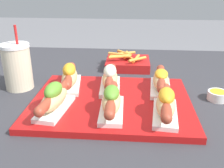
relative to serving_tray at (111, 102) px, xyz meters
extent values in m
cube|color=#B71414|center=(0.00, 0.00, 0.00)|extent=(0.46, 0.35, 0.02)
cube|color=white|center=(-0.14, -0.08, 0.01)|extent=(0.08, 0.16, 0.01)
ellipsoid|color=#DBB77A|center=(-0.14, -0.08, 0.04)|extent=(0.06, 0.14, 0.04)
cylinder|color=#9E3D28|center=(-0.14, -0.08, 0.05)|extent=(0.05, 0.17, 0.03)
sphere|color=#9E3D28|center=(-0.16, -0.16, 0.05)|extent=(0.03, 0.03, 0.03)
sphere|color=#9E3D28|center=(-0.13, 0.01, 0.05)|extent=(0.03, 0.03, 0.03)
ellipsoid|color=#5B992D|center=(-0.14, -0.08, 0.07)|extent=(0.05, 0.08, 0.04)
cube|color=white|center=(0.01, -0.08, 0.01)|extent=(0.06, 0.15, 0.01)
ellipsoid|color=#DBB77A|center=(0.01, -0.08, 0.04)|extent=(0.05, 0.14, 0.04)
cylinder|color=#9E3D28|center=(0.01, -0.08, 0.05)|extent=(0.03, 0.17, 0.03)
sphere|color=#9E3D28|center=(0.01, -0.16, 0.05)|extent=(0.03, 0.03, 0.03)
sphere|color=#9E3D28|center=(0.00, 0.01, 0.05)|extent=(0.03, 0.03, 0.03)
ellipsoid|color=#5B992D|center=(0.01, -0.08, 0.07)|extent=(0.04, 0.07, 0.03)
cube|color=white|center=(0.14, -0.08, 0.01)|extent=(0.07, 0.16, 0.01)
ellipsoid|color=#DBB77A|center=(0.14, -0.08, 0.04)|extent=(0.06, 0.14, 0.04)
cylinder|color=#9E3D28|center=(0.14, -0.08, 0.05)|extent=(0.04, 0.17, 0.03)
sphere|color=#9E3D28|center=(0.14, -0.17, 0.05)|extent=(0.03, 0.03, 0.03)
sphere|color=#9E3D28|center=(0.15, 0.00, 0.05)|extent=(0.03, 0.03, 0.03)
ellipsoid|color=gold|center=(0.14, -0.08, 0.07)|extent=(0.05, 0.08, 0.03)
cube|color=white|center=(-0.14, 0.08, 0.01)|extent=(0.08, 0.16, 0.01)
ellipsoid|color=#DBB77A|center=(-0.14, 0.08, 0.04)|extent=(0.07, 0.14, 0.04)
cylinder|color=#9E3D28|center=(-0.14, 0.08, 0.05)|extent=(0.05, 0.17, 0.03)
sphere|color=#9E3D28|center=(-0.13, 0.00, 0.05)|extent=(0.03, 0.03, 0.03)
sphere|color=#9E3D28|center=(-0.15, 0.16, 0.05)|extent=(0.03, 0.03, 0.03)
ellipsoid|color=gold|center=(-0.14, 0.08, 0.07)|extent=(0.05, 0.08, 0.04)
cube|color=white|center=(-0.01, 0.08, 0.01)|extent=(0.07, 0.16, 0.01)
ellipsoid|color=#DBB77A|center=(-0.01, 0.08, 0.04)|extent=(0.05, 0.14, 0.04)
cylinder|color=#9E3D28|center=(-0.01, 0.08, 0.05)|extent=(0.03, 0.17, 0.03)
sphere|color=#9E3D28|center=(0.00, -0.01, 0.05)|extent=(0.03, 0.03, 0.03)
sphere|color=#9E3D28|center=(-0.01, 0.16, 0.05)|extent=(0.03, 0.03, 0.03)
ellipsoid|color=silver|center=(-0.01, 0.08, 0.07)|extent=(0.04, 0.08, 0.04)
cube|color=white|center=(0.15, 0.08, 0.01)|extent=(0.07, 0.16, 0.01)
ellipsoid|color=#DBB77A|center=(0.15, 0.08, 0.04)|extent=(0.06, 0.14, 0.04)
cylinder|color=#9E3D28|center=(0.15, 0.08, 0.05)|extent=(0.04, 0.17, 0.03)
sphere|color=#9E3D28|center=(0.14, -0.01, 0.05)|extent=(0.03, 0.03, 0.03)
sphere|color=#9E3D28|center=(0.15, 0.16, 0.05)|extent=(0.03, 0.03, 0.03)
ellipsoid|color=gold|center=(0.15, 0.08, 0.06)|extent=(0.05, 0.08, 0.02)
cylinder|color=white|center=(0.32, 0.06, 0.00)|extent=(0.06, 0.06, 0.03)
cylinder|color=yellow|center=(0.32, 0.06, 0.01)|extent=(0.05, 0.05, 0.01)
cylinder|color=beige|center=(-0.32, 0.10, 0.06)|extent=(0.09, 0.09, 0.14)
cylinder|color=white|center=(-0.32, 0.10, 0.14)|extent=(0.09, 0.09, 0.01)
cylinder|color=red|center=(-0.30, 0.10, 0.17)|extent=(0.01, 0.01, 0.06)
cube|color=#B21919|center=(0.04, 0.33, 0.01)|extent=(0.17, 0.15, 0.03)
cylinder|color=gold|center=(0.08, 0.29, 0.04)|extent=(0.07, 0.06, 0.01)
cylinder|color=gold|center=(0.07, 0.32, 0.03)|extent=(0.03, 0.09, 0.01)
cylinder|color=gold|center=(0.01, 0.30, 0.04)|extent=(0.09, 0.04, 0.01)
cylinder|color=gold|center=(0.04, 0.34, 0.03)|extent=(0.04, 0.07, 0.01)
cylinder|color=gold|center=(0.03, 0.37, 0.04)|extent=(0.08, 0.04, 0.01)
cylinder|color=gold|center=(0.03, 0.35, 0.04)|extent=(0.02, 0.08, 0.01)
cylinder|color=gold|center=(0.02, 0.36, 0.04)|extent=(0.06, 0.07, 0.01)
cylinder|color=gold|center=(0.00, 0.34, 0.04)|extent=(0.09, 0.04, 0.01)
cylinder|color=gold|center=(0.01, 0.31, 0.04)|extent=(0.08, 0.01, 0.01)
camera|label=1|loc=(0.06, -0.68, 0.35)|focal=42.00mm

